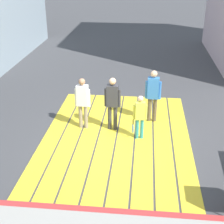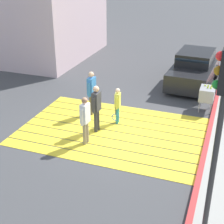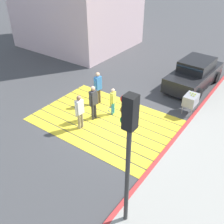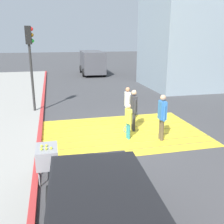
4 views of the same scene
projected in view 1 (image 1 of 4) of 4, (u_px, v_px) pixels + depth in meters
name	position (u px, v px, depth m)	size (l,w,h in m)	color
ground_plane	(116.00, 138.00, 9.86)	(120.00, 120.00, 0.00)	#424244
crosswalk_stripes	(116.00, 137.00, 9.86)	(6.40, 4.35, 0.01)	yellow
curb_painted	(102.00, 212.00, 6.92)	(0.16, 40.00, 0.13)	#BC3333
pedestrian_adult_lead	(113.00, 100.00, 9.91)	(0.23, 0.50, 1.70)	#333338
pedestrian_adult_trailing	(83.00, 100.00, 10.02)	(0.24, 0.48, 1.65)	gray
pedestrian_adult_side	(153.00, 93.00, 10.42)	(0.24, 0.51, 1.74)	brown
pedestrian_child_with_racket	(140.00, 115.00, 9.50)	(0.28, 0.43, 1.37)	teal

